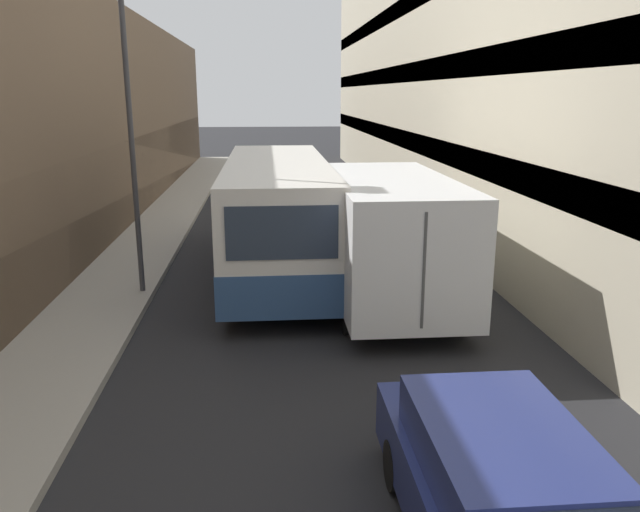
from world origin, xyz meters
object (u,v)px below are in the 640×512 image
at_px(car_hatchback, 501,497).
at_px(street_lamp, 126,66).
at_px(bus, 278,214).
at_px(box_truck, 382,228).

bearing_deg(car_hatchback, street_lamp, 119.96).
bearing_deg(bus, street_lamp, -150.37).
xyz_separation_m(bus, box_truck, (2.39, -1.88, -0.01)).
bearing_deg(box_truck, street_lamp, 179.29).
height_order(box_truck, street_lamp, street_lamp).
xyz_separation_m(car_hatchback, box_truck, (0.42, 8.88, 0.81)).
height_order(car_hatchback, box_truck, box_truck).
bearing_deg(box_truck, bus, 141.83).
relative_size(box_truck, street_lamp, 1.15).
relative_size(car_hatchback, street_lamp, 0.60).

